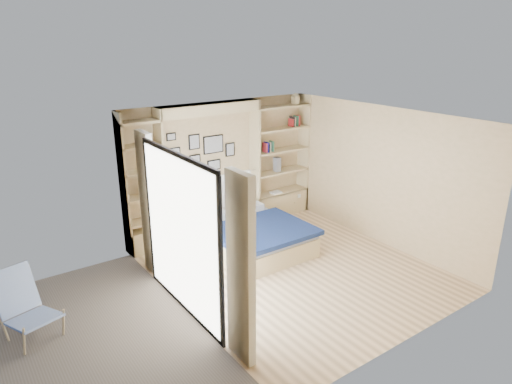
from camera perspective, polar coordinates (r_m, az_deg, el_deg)
ground at (r=7.62m, az=4.64°, el=-9.59°), size 4.50×4.50×0.00m
room_shell at (r=8.12m, az=-4.15°, el=0.55°), size 4.50×4.50×4.50m
bed at (r=8.20m, az=-0.73°, el=-5.29°), size 1.66×2.20×1.07m
photo_gallery at (r=8.54m, az=-7.09°, el=5.04°), size 1.48×0.02×0.82m
reading_lamps at (r=8.55m, az=-5.34°, el=1.63°), size 1.92×0.12×0.15m
shelf_decor at (r=9.24m, az=2.15°, el=6.80°), size 3.50×0.23×2.03m
deck at (r=6.29m, az=-22.86°, el=-18.00°), size 3.20×4.00×0.05m
deck_chair at (r=6.57m, az=-26.93°, el=-12.54°), size 0.74×0.98×0.88m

